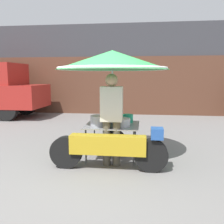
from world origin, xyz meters
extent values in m
plane|color=slate|center=(0.00, 0.00, 0.00)|extent=(36.00, 36.00, 0.00)
cube|color=#38383D|center=(0.00, 7.77, 1.87)|extent=(28.00, 2.00, 3.73)
cube|color=#563323|center=(0.00, 6.74, 1.20)|extent=(23.80, 0.06, 2.40)
cylinder|color=black|center=(1.07, 0.38, 0.28)|extent=(0.56, 0.14, 0.56)
cylinder|color=black|center=(-0.39, 0.38, 0.28)|extent=(0.56, 0.14, 0.56)
cube|color=#B7931E|center=(0.34, 0.38, 0.44)|extent=(1.29, 0.24, 0.32)
cube|color=#234C93|center=(1.16, 0.38, 0.66)|extent=(0.20, 0.24, 0.18)
cylinder|color=black|center=(0.34, 1.28, 0.25)|extent=(0.51, 0.14, 0.51)
cylinder|color=#515156|center=(0.77, 0.60, 0.32)|extent=(0.03, 0.03, 0.65)
cylinder|color=#515156|center=(0.77, 1.40, 0.32)|extent=(0.03, 0.03, 0.65)
cylinder|color=#515156|center=(-0.09, 0.60, 0.32)|extent=(0.03, 0.03, 0.65)
cylinder|color=#515156|center=(-0.09, 1.40, 0.32)|extent=(0.03, 0.03, 0.65)
cube|color=gray|center=(0.34, 1.00, 0.66)|extent=(1.02, 0.94, 0.02)
cylinder|color=#B2B2B7|center=(0.34, 1.00, 1.19)|extent=(0.03, 0.03, 1.04)
cone|color=green|center=(0.34, 1.00, 1.89)|extent=(2.10, 2.10, 0.36)
torus|color=white|center=(0.34, 1.00, 1.73)|extent=(2.04, 2.04, 0.05)
cylinder|color=#939399|center=(0.11, 0.84, 0.77)|extent=(0.32, 0.32, 0.19)
cylinder|color=#B7B7BC|center=(0.52, 0.86, 0.74)|extent=(0.35, 0.35, 0.15)
cylinder|color=#939399|center=(0.29, 1.19, 0.72)|extent=(0.27, 0.27, 0.10)
cylinder|color=#1E936B|center=(0.62, 1.26, 0.75)|extent=(0.21, 0.21, 0.16)
cylinder|color=#4C473D|center=(0.29, 0.60, 0.40)|extent=(0.14, 0.14, 0.81)
cylinder|color=#4C473D|center=(0.47, 0.60, 0.40)|extent=(0.14, 0.14, 0.81)
cube|color=beige|center=(0.38, 0.60, 1.11)|extent=(0.38, 0.22, 0.61)
sphere|color=tan|center=(0.38, 0.60, 1.52)|extent=(0.22, 0.22, 0.22)
cylinder|color=black|center=(-3.94, 4.62, 0.41)|extent=(0.82, 0.24, 0.82)
cylinder|color=black|center=(-3.94, 6.15, 0.41)|extent=(0.82, 0.24, 0.82)
camera|label=1|loc=(0.93, -3.68, 1.59)|focal=40.00mm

